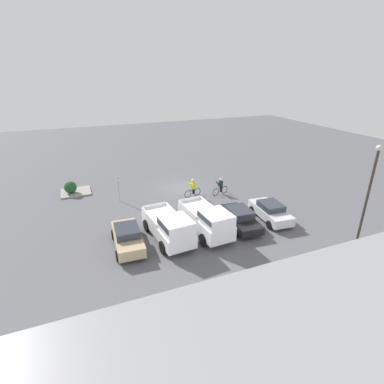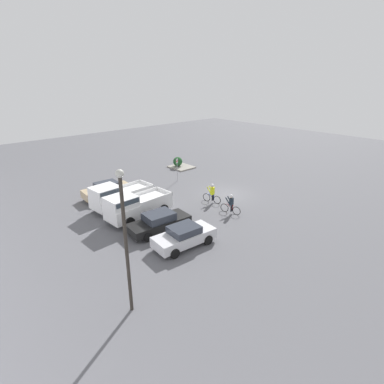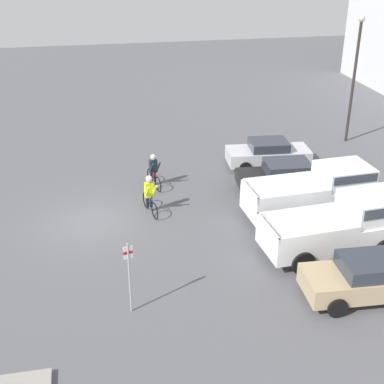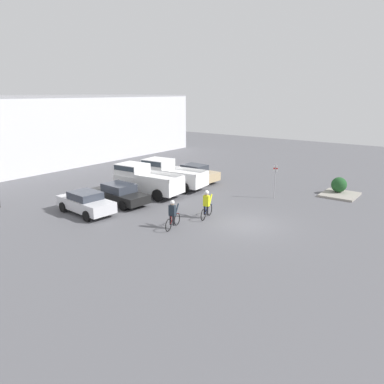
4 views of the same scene
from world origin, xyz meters
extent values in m
plane|color=#56565B|center=(0.00, 0.00, 0.00)|extent=(80.00, 80.00, 0.00)
cube|color=silver|center=(-4.25, 9.12, 0.62)|extent=(2.05, 4.33, 0.68)
cube|color=#2D333D|center=(-4.25, 9.12, 1.19)|extent=(1.69, 2.01, 0.46)
cylinder|color=black|center=(-4.99, 10.54, 0.33)|extent=(0.23, 0.67, 0.65)
cylinder|color=black|center=(-3.29, 10.39, 0.33)|extent=(0.23, 0.67, 0.65)
cylinder|color=black|center=(-5.22, 7.85, 0.33)|extent=(0.23, 0.67, 0.65)
cylinder|color=black|center=(-3.51, 7.71, 0.33)|extent=(0.23, 0.67, 0.65)
cube|color=black|center=(-1.45, 9.09, 0.56)|extent=(2.13, 4.72, 0.57)
cube|color=#2D333D|center=(-1.45, 9.09, 1.12)|extent=(1.75, 2.19, 0.55)
cylinder|color=black|center=(-2.21, 10.62, 0.33)|extent=(0.23, 0.67, 0.66)
cylinder|color=black|center=(-0.45, 10.48, 0.33)|extent=(0.23, 0.67, 0.66)
cylinder|color=black|center=(-2.45, 7.69, 0.33)|extent=(0.23, 0.67, 0.66)
cylinder|color=black|center=(-0.69, 7.55, 0.33)|extent=(0.23, 0.67, 0.66)
cube|color=white|center=(1.35, 8.95, 0.91)|extent=(2.28, 5.40, 1.03)
cube|color=white|center=(1.26, 10.53, 1.83)|extent=(1.94, 2.22, 0.80)
cube|color=#333D47|center=(1.26, 10.53, 2.00)|extent=(1.99, 2.05, 0.35)
cube|color=white|center=(0.46, 7.84, 1.55)|extent=(0.26, 3.17, 0.25)
cube|color=white|center=(2.36, 7.95, 1.55)|extent=(0.26, 3.17, 0.25)
cube|color=white|center=(1.50, 6.35, 1.55)|extent=(1.98, 0.19, 0.25)
cylinder|color=black|center=(0.27, 10.53, 0.44)|extent=(0.27, 0.90, 0.89)
cylinder|color=black|center=(2.24, 10.64, 0.44)|extent=(0.27, 0.90, 0.89)
cylinder|color=black|center=(0.46, 7.25, 0.44)|extent=(0.27, 0.90, 0.89)
cylinder|color=black|center=(2.43, 7.37, 0.44)|extent=(0.27, 0.90, 0.89)
cube|color=white|center=(4.15, 8.78, 0.86)|extent=(2.41, 5.44, 0.92)
cube|color=white|center=(4.03, 10.37, 1.76)|extent=(2.01, 2.26, 0.89)
cube|color=#333D47|center=(4.03, 10.37, 1.96)|extent=(2.05, 2.09, 0.39)
cube|color=white|center=(3.27, 7.65, 1.44)|extent=(0.32, 3.18, 0.25)
cube|color=white|center=(5.19, 7.80, 1.44)|extent=(0.32, 3.18, 0.25)
cube|color=white|center=(4.35, 6.18, 1.44)|extent=(2.01, 0.23, 0.25)
cylinder|color=black|center=(3.02, 10.35, 0.44)|extent=(0.29, 0.90, 0.88)
cylinder|color=black|center=(5.03, 10.50, 0.44)|extent=(0.29, 0.90, 0.88)
cylinder|color=black|center=(3.27, 7.07, 0.44)|extent=(0.29, 0.90, 0.88)
cylinder|color=black|center=(5.28, 7.22, 0.44)|extent=(0.29, 0.90, 0.88)
cube|color=tan|center=(6.95, 8.82, 0.64)|extent=(1.92, 4.42, 0.70)
cube|color=#2D333D|center=(6.95, 8.82, 1.23)|extent=(1.63, 2.03, 0.49)
cylinder|color=black|center=(6.03, 7.48, 0.34)|extent=(0.21, 0.68, 0.67)
cylinder|color=black|center=(7.73, 7.39, 0.34)|extent=(0.21, 0.68, 0.67)
torus|color=black|center=(0.17, 2.62, 0.35)|extent=(0.74, 0.22, 0.75)
torus|color=black|center=(-0.88, 2.38, 0.35)|extent=(0.74, 0.22, 0.75)
cylinder|color=#233D9E|center=(-0.35, 2.50, 0.53)|extent=(0.55, 0.16, 0.40)
cylinder|color=#233D9E|center=(-0.35, 2.50, 0.74)|extent=(0.59, 0.17, 0.04)
cylinder|color=#233D9E|center=(-0.54, 2.46, 0.53)|extent=(0.04, 0.04, 0.37)
cylinder|color=#233D9E|center=(0.04, 2.59, 0.77)|extent=(0.13, 0.45, 0.02)
cylinder|color=black|center=(-0.48, 2.56, 0.49)|extent=(0.14, 0.14, 0.55)
cylinder|color=black|center=(-0.44, 2.39, 0.49)|extent=(0.14, 0.14, 0.55)
cube|color=yellow|center=(-0.40, 2.49, 1.09)|extent=(0.32, 0.41, 0.66)
cylinder|color=yellow|center=(-0.23, 2.70, 1.09)|extent=(0.54, 0.21, 0.71)
cylinder|color=yellow|center=(-0.16, 2.37, 1.09)|extent=(0.54, 0.21, 0.71)
sphere|color=tan|center=(-0.38, 2.49, 1.55)|extent=(0.25, 0.25, 0.25)
sphere|color=silver|center=(-0.38, 2.49, 1.61)|extent=(0.28, 0.28, 0.28)
torus|color=black|center=(-2.44, 3.14, 0.34)|extent=(0.72, 0.21, 0.73)
torus|color=black|center=(-3.51, 2.89, 0.34)|extent=(0.72, 0.21, 0.73)
cylinder|color=maroon|center=(-2.97, 3.02, 0.52)|extent=(0.56, 0.16, 0.39)
cylinder|color=maroon|center=(-2.97, 3.02, 0.72)|extent=(0.59, 0.17, 0.04)
cylinder|color=maroon|center=(-3.16, 2.98, 0.52)|extent=(0.04, 0.04, 0.36)
cylinder|color=maroon|center=(-2.57, 3.11, 0.75)|extent=(0.13, 0.45, 0.02)
cylinder|color=black|center=(-3.10, 3.08, 0.48)|extent=(0.14, 0.14, 0.54)
cylinder|color=black|center=(-3.06, 2.91, 0.48)|extent=(0.14, 0.14, 0.54)
cube|color=#1E2833|center=(-3.03, 3.01, 1.05)|extent=(0.32, 0.41, 0.60)
cylinder|color=#1E2833|center=(-2.85, 3.22, 1.05)|extent=(0.54, 0.21, 0.66)
cylinder|color=#1E2833|center=(-2.78, 2.89, 1.05)|extent=(0.54, 0.21, 0.66)
sphere|color=tan|center=(-3.00, 3.01, 1.46)|extent=(0.23, 0.23, 0.23)
sphere|color=silver|center=(-3.00, 3.01, 1.52)|extent=(0.25, 0.25, 0.25)
cylinder|color=#9E9EA3|center=(6.19, 1.05, 1.27)|extent=(0.06, 0.06, 2.53)
cube|color=white|center=(6.19, 1.05, 2.21)|extent=(0.09, 0.30, 0.45)
cube|color=red|center=(6.19, 1.05, 2.21)|extent=(0.09, 0.30, 0.10)
cylinder|color=#2D2823|center=(-6.97, 14.83, 3.36)|extent=(0.16, 0.16, 6.73)
sphere|color=#B2B2A8|center=(-6.97, 14.83, 6.85)|extent=(0.36, 0.36, 0.36)
camera|label=1|loc=(9.53, 26.43, 11.06)|focal=28.00mm
camera|label=2|loc=(-17.34, 20.37, 10.46)|focal=28.00mm
camera|label=3|loc=(20.07, 0.25, 10.96)|focal=50.00mm
camera|label=4|loc=(-18.39, -9.88, 7.49)|focal=35.00mm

